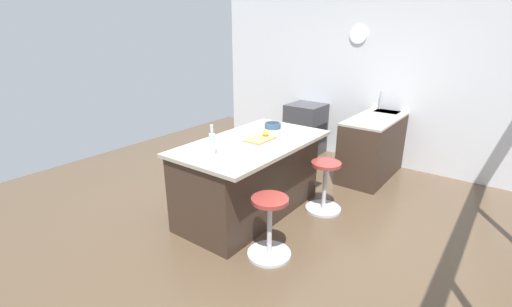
{
  "coord_description": "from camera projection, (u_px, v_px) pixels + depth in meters",
  "views": [
    {
      "loc": [
        2.97,
        2.2,
        2.17
      ],
      "look_at": [
        -0.12,
        -0.13,
        0.79
      ],
      "focal_mm": 25.07,
      "sensor_mm": 36.0,
      "label": 1
    }
  ],
  "objects": [
    {
      "name": "interior_partition_left",
      "position": [
        362.0,
        72.0,
        5.86
      ],
      "size": [
        0.15,
        5.46,
        2.91
      ],
      "color": "silver",
      "rests_on": "ground_plane"
    },
    {
      "name": "sink_cabinet",
      "position": [
        380.0,
        141.0,
        5.62
      ],
      "size": [
        1.98,
        0.6,
        1.19
      ],
      "color": "#38281E",
      "rests_on": "ground_plane"
    },
    {
      "name": "cutting_board",
      "position": [
        260.0,
        139.0,
        4.15
      ],
      "size": [
        0.36,
        0.24,
        0.02
      ],
      "primitive_type": "cube",
      "color": "tan",
      "rests_on": "kitchen_island"
    },
    {
      "name": "ground_plane",
      "position": [
        259.0,
        221.0,
        4.22
      ],
      "size": [
        7.36,
        7.36,
        0.0
      ],
      "primitive_type": "plane",
      "color": "brown"
    },
    {
      "name": "stool_by_window",
      "position": [
        325.0,
        188.0,
        4.38
      ],
      "size": [
        0.44,
        0.44,
        0.64
      ],
      "color": "#B7B7BC",
      "rests_on": "ground_plane"
    },
    {
      "name": "fruit_bowl",
      "position": [
        273.0,
        125.0,
        4.62
      ],
      "size": [
        0.21,
        0.21,
        0.07
      ],
      "color": "#334C6B",
      "rests_on": "kitchen_island"
    },
    {
      "name": "oven_range",
      "position": [
        306.0,
        129.0,
        6.39
      ],
      "size": [
        0.6,
        0.61,
        0.88
      ],
      "color": "#38383D",
      "rests_on": "ground_plane"
    },
    {
      "name": "stool_middle",
      "position": [
        269.0,
        229.0,
        3.49
      ],
      "size": [
        0.44,
        0.44,
        0.64
      ],
      "color": "#B7B7BC",
      "rests_on": "ground_plane"
    },
    {
      "name": "kitchen_island",
      "position": [
        250.0,
        177.0,
        4.28
      ],
      "size": [
        1.88,
        1.06,
        0.92
      ],
      "color": "#38281E",
      "rests_on": "ground_plane"
    },
    {
      "name": "apple_yellow",
      "position": [
        266.0,
        133.0,
        4.22
      ],
      "size": [
        0.08,
        0.08,
        0.08
      ],
      "primitive_type": "sphere",
      "color": "gold",
      "rests_on": "cutting_board"
    },
    {
      "name": "water_bottle",
      "position": [
        212.0,
        143.0,
        3.65
      ],
      "size": [
        0.06,
        0.06,
        0.31
      ],
      "color": "silver",
      "rests_on": "kitchen_island"
    }
  ]
}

